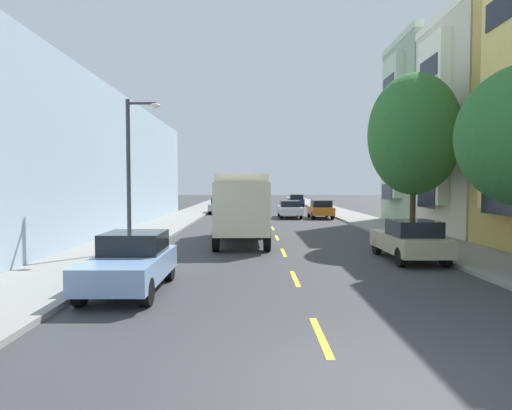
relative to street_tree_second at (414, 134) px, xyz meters
name	(u,v)px	position (x,y,z in m)	size (l,w,h in m)	color
ground_plane	(268,219)	(-6.40, 14.84, -5.16)	(160.00, 160.00, 0.00)	#38383A
sidewalk_left	(177,220)	(-13.50, 12.84, -5.09)	(3.20, 120.00, 0.14)	gray
sidewalk_right	(361,220)	(0.70, 12.84, -5.09)	(3.20, 120.00, 0.14)	gray
lane_centerline_dashes	(271,225)	(-6.40, 9.34, -5.15)	(0.14, 47.20, 0.01)	yellow
townhouse_fourth_sage	(475,135)	(7.81, 9.87, 1.09)	(11.83, 6.84, 12.89)	#99AD8E
apartment_block_opposite	(39,164)	(-20.10, 4.84, -1.19)	(10.00, 36.00, 7.94)	#9EB7CC
street_tree_second	(414,134)	(0.00, 0.00, 0.00)	(4.30, 4.30, 7.91)	#47331E
street_lamp	(133,163)	(-12.33, -3.79, -1.53)	(1.35, 0.28, 5.93)	#38383D
delivery_box_truck	(241,203)	(-8.21, 0.27, -3.30)	(2.59, 7.63, 3.25)	beige
parked_hatchback_orange	(321,209)	(-2.12, 15.09, -4.40)	(1.75, 4.01, 1.50)	orange
parked_hatchback_sky	(131,262)	(-10.83, -9.65, -4.40)	(1.74, 4.00, 1.50)	#7A9EC6
parked_wagon_red	(224,202)	(-10.85, 28.12, -4.35)	(1.82, 4.70, 1.50)	#AD1E1E
parked_suv_charcoal	(228,198)	(-10.87, 36.14, -4.17)	(2.05, 4.84, 1.93)	#333338
parked_hatchback_silver	(220,206)	(-10.85, 21.20, -4.40)	(1.83, 4.04, 1.50)	#B2B5BA
parked_wagon_navy	(296,200)	(-2.16, 35.48, -4.35)	(1.96, 4.75, 1.50)	navy
parked_hatchback_champagne	(410,240)	(-1.93, -5.09, -4.40)	(1.81, 4.03, 1.50)	tan
moving_white_sedan	(290,209)	(-4.60, 15.70, -4.41)	(1.80, 4.50, 1.43)	silver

